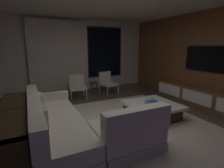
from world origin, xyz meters
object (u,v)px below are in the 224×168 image
at_px(coffee_table, 152,110).
at_px(accent_chair_by_curtain, 77,85).
at_px(book_stack_on_coffee_table, 151,102).
at_px(accent_chair_near_window, 107,82).
at_px(side_stool, 94,85).
at_px(console_table_behind_couch, 15,127).
at_px(media_console, 203,98).
at_px(mounted_tv, 205,59).
at_px(sectional_couch, 73,127).

height_order(coffee_table, accent_chair_by_curtain, accent_chair_by_curtain).
height_order(book_stack_on_coffee_table, accent_chair_near_window, accent_chair_near_window).
distance_m(coffee_table, side_stool, 2.56).
relative_size(book_stack_on_coffee_table, console_table_behind_couch, 0.13).
bearing_deg(accent_chair_near_window, console_table_behind_couch, -137.62).
bearing_deg(accent_chair_by_curtain, media_console, -39.67).
height_order(book_stack_on_coffee_table, mounted_tv, mounted_tv).
relative_size(accent_chair_by_curtain, media_console, 0.25).
relative_size(coffee_table, book_stack_on_coffee_table, 4.35).
bearing_deg(media_console, accent_chair_near_window, 125.82).
height_order(accent_chair_near_window, console_table_behind_couch, accent_chair_near_window).
bearing_deg(coffee_table, side_stool, 102.52).
relative_size(sectional_couch, accent_chair_near_window, 3.21).
height_order(book_stack_on_coffee_table, side_stool, side_stool).
distance_m(accent_chair_by_curtain, mounted_tv, 3.98).
bearing_deg(side_stool, book_stack_on_coffee_table, -78.27).
bearing_deg(side_stool, coffee_table, -77.48).
height_order(coffee_table, media_console, media_console).
bearing_deg(coffee_table, console_table_behind_couch, -178.18).
height_order(coffee_table, book_stack_on_coffee_table, book_stack_on_coffee_table).
bearing_deg(console_table_behind_couch, side_stool, 48.19).
height_order(accent_chair_near_window, media_console, accent_chair_near_window).
bearing_deg(side_stool, sectional_couch, -117.24).
relative_size(accent_chair_by_curtain, side_stool, 1.70).
xyz_separation_m(accent_chair_near_window, console_table_behind_couch, (-2.85, -2.60, -0.02)).
height_order(sectional_couch, book_stack_on_coffee_table, sectional_couch).
distance_m(sectional_couch, media_console, 3.77).
distance_m(accent_chair_near_window, accent_chair_by_curtain, 1.14).
xyz_separation_m(side_stool, mounted_tv, (2.55, -2.31, 0.98)).
bearing_deg(book_stack_on_coffee_table, console_table_behind_couch, -178.39).
bearing_deg(coffee_table, mounted_tv, 5.13).
xyz_separation_m(sectional_couch, coffee_table, (1.95, 0.22, -0.10)).
bearing_deg(accent_chair_near_window, sectional_couch, -125.36).
height_order(accent_chair_near_window, mounted_tv, mounted_tv).
relative_size(sectional_couch, console_table_behind_couch, 1.19).
distance_m(sectional_couch, coffee_table, 1.96).
distance_m(book_stack_on_coffee_table, console_table_behind_couch, 2.83).
relative_size(accent_chair_near_window, console_table_behind_couch, 0.37).
xyz_separation_m(accent_chair_by_curtain, media_console, (2.97, -2.46, -0.18)).
bearing_deg(accent_chair_by_curtain, sectional_couch, -106.71).
distance_m(accent_chair_near_window, console_table_behind_couch, 3.86).
xyz_separation_m(accent_chair_near_window, side_stool, (-0.54, -0.02, -0.06)).
xyz_separation_m(media_console, console_table_behind_couch, (-4.68, -0.07, 0.17)).
bearing_deg(mounted_tv, coffee_table, -174.87).
height_order(book_stack_on_coffee_table, accent_chair_by_curtain, accent_chair_by_curtain).
bearing_deg(console_table_behind_couch, coffee_table, 1.82).
bearing_deg(side_stool, media_console, -46.63).
height_order(media_console, console_table_behind_couch, console_table_behind_couch).
xyz_separation_m(sectional_couch, media_console, (3.77, 0.20, -0.04)).
bearing_deg(media_console, mounted_tv, 47.59).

